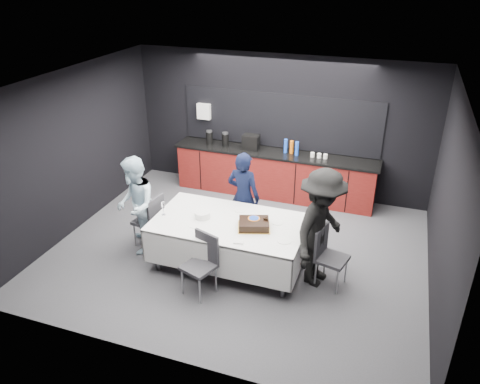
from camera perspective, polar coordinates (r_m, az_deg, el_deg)
name	(u,v)px	position (r m, az deg, el deg)	size (l,w,h in m)	color
ground	(238,251)	(7.88, -0.24, -7.15)	(6.00, 6.00, 0.00)	#46464B
room_shell	(238,147)	(7.02, -0.27, 5.56)	(6.04, 5.04, 2.82)	white
kitchenette	(274,170)	(9.49, 4.13, 2.67)	(4.10, 0.64, 2.05)	#5A100E
party_table	(229,229)	(7.22, -1.31, -4.58)	(2.32, 1.32, 0.78)	#99999E
cake_assembly	(254,224)	(6.97, 1.72, -3.92)	(0.58, 0.52, 0.16)	gold
plate_stack	(202,215)	(7.26, -4.61, -2.76)	(0.25, 0.25, 0.10)	white
loose_plate_near	(195,225)	(7.09, -5.51, -4.01)	(0.20, 0.20, 0.01)	white
loose_plate_right_a	(277,222)	(7.15, 4.57, -3.70)	(0.19, 0.19, 0.01)	white
loose_plate_right_b	(284,240)	(6.72, 5.41, -5.90)	(0.21, 0.21, 0.01)	white
loose_plate_far	(240,210)	(7.46, -0.05, -2.19)	(0.18, 0.18, 0.01)	white
fork_pile	(239,242)	(6.64, -0.15, -6.12)	(0.14, 0.09, 0.02)	white
champagne_flute	(163,206)	(7.36, -9.37, -1.66)	(0.06, 0.06, 0.22)	white
chair_left	(151,217)	(7.89, -10.75, -3.06)	(0.47, 0.47, 0.92)	#2C2C31
chair_right	(328,253)	(6.99, 10.62, -7.26)	(0.51, 0.51, 0.92)	#2C2C31
chair_near	(202,259)	(6.75, -4.63, -8.20)	(0.53, 0.53, 0.92)	#2C2C31
person_center	(243,197)	(7.84, 0.42, -0.59)	(0.58, 0.38, 1.59)	black
person_left	(136,205)	(7.72, -12.61, -1.59)	(0.79, 0.62, 1.63)	silver
person_right	(321,229)	(6.81, 9.82, -4.41)	(1.18, 0.68, 1.83)	black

